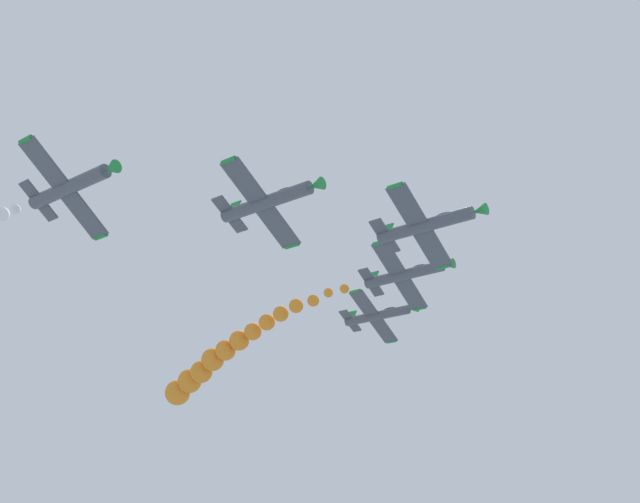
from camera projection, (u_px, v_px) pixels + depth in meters
name	position (u px, v px, depth m)	size (l,w,h in m)	color
airplane_lead	(426.00, 225.00, 61.30)	(8.35, 10.35, 5.29)	#474C56
airplane_left_inner	(405.00, 274.00, 73.96)	(8.25, 10.35, 5.45)	#474C56
smoke_trail_left_inner	(215.00, 362.00, 88.63)	(4.36, 29.85, 10.00)	orange
airplane_right_inner	(267.00, 202.00, 57.96)	(8.47, 10.35, 5.06)	#474C56
airplane_left_outer	(378.00, 315.00, 88.64)	(8.49, 10.35, 5.03)	#474C56
airplane_right_outer	(70.00, 187.00, 55.19)	(8.03, 10.35, 5.78)	#474C56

